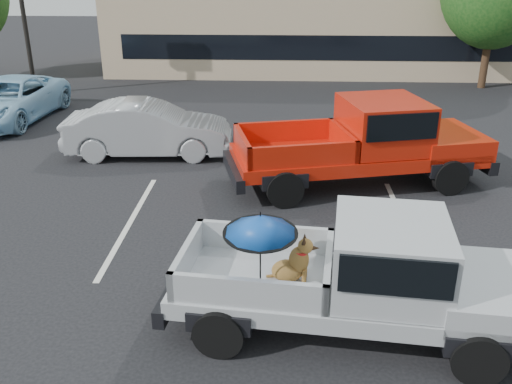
% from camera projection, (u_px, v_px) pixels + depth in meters
% --- Properties ---
extents(ground, '(90.00, 90.00, 0.00)m').
position_uv_depth(ground, '(264.00, 273.00, 10.53)').
color(ground, black).
rests_on(ground, ground).
extents(stripe_left, '(0.12, 5.00, 0.01)m').
position_uv_depth(stripe_left, '(130.00, 222.00, 12.49)').
color(stripe_left, silver).
rests_on(stripe_left, ground).
extents(stripe_right, '(0.12, 5.00, 0.01)m').
position_uv_depth(stripe_right, '(406.00, 227.00, 12.25)').
color(stripe_right, silver).
rests_on(stripe_right, ground).
extents(motel_building, '(20.40, 8.40, 6.30)m').
position_uv_depth(motel_building, '(317.00, 1.00, 28.52)').
color(motel_building, tan).
rests_on(motel_building, ground).
extents(silver_pickup, '(5.88, 2.61, 2.06)m').
position_uv_depth(silver_pickup, '(373.00, 272.00, 8.51)').
color(silver_pickup, black).
rests_on(silver_pickup, ground).
extents(red_pickup, '(6.84, 3.67, 2.14)m').
position_uv_depth(red_pickup, '(375.00, 139.00, 14.20)').
color(red_pickup, black).
rests_on(red_pickup, ground).
extents(silver_sedan, '(4.80, 1.89, 1.56)m').
position_uv_depth(silver_sedan, '(148.00, 129.00, 16.35)').
color(silver_sedan, '#ABAEB2').
rests_on(silver_sedan, ground).
extents(blue_suv, '(2.84, 5.46, 1.47)m').
position_uv_depth(blue_suv, '(9.00, 100.00, 19.71)').
color(blue_suv, '#9BCBE7').
rests_on(blue_suv, ground).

